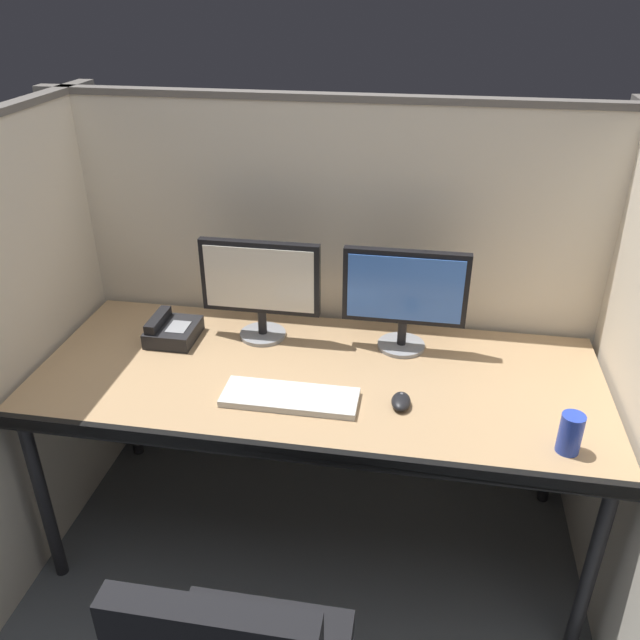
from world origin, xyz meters
name	(u,v)px	position (x,y,z in m)	size (l,w,h in m)	color
ground_plane	(303,597)	(0.00, 0.00, 0.00)	(8.00, 8.00, 0.00)	#4C5156
cubicle_partition_rear	(337,302)	(0.00, 0.74, 0.79)	(2.21, 0.06, 1.57)	beige
cubicle_partition_left	(27,351)	(-0.99, 0.20, 0.79)	(0.06, 1.41, 1.57)	beige
desk	(317,388)	(0.00, 0.29, 0.69)	(1.90, 0.80, 0.74)	tan
monitor_left	(260,284)	(-0.24, 0.52, 0.96)	(0.43, 0.17, 0.37)	gray
monitor_right	(405,293)	(0.27, 0.52, 0.96)	(0.43, 0.17, 0.37)	gray
keyboard_main	(290,397)	(-0.06, 0.14, 0.75)	(0.43, 0.15, 0.02)	silver
computer_mouse	(401,401)	(0.29, 0.16, 0.76)	(0.06, 0.10, 0.04)	black
soda_can	(570,433)	(0.76, 0.03, 0.80)	(0.07, 0.07, 0.12)	#263FB2
desk_phone	(172,331)	(-0.57, 0.44, 0.77)	(0.17, 0.19, 0.09)	black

